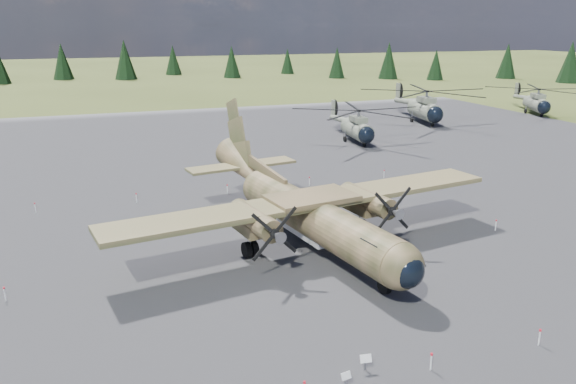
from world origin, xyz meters
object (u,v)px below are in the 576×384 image
object	(u,v)px
transport_plane	(304,206)
helicopter_far	(537,96)
helicopter_mid	(425,100)
helicopter_near	(357,119)

from	to	relation	value
transport_plane	helicopter_far	size ratio (longest dim) A/B	1.24
helicopter_mid	helicopter_far	size ratio (longest dim) A/B	1.11
helicopter_near	helicopter_far	xyz separation A→B (m)	(39.53, 11.48, 0.05)
helicopter_near	helicopter_mid	distance (m)	19.40
helicopter_mid	transport_plane	bearing A→B (deg)	-121.35
transport_plane	helicopter_near	world-z (taller)	transport_plane
helicopter_near	helicopter_mid	xyz separation A→B (m)	(16.56, 10.09, 0.55)
transport_plane	helicopter_mid	xyz separation A→B (m)	(35.57, 40.20, 0.97)
transport_plane	helicopter_far	distance (m)	71.81
helicopter_far	transport_plane	bearing A→B (deg)	-122.10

